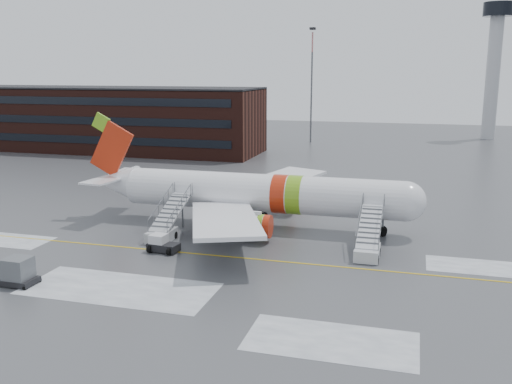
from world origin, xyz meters
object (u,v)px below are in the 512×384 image
(airliner, at_px, (252,193))
(uld_container, at_px, (18,272))
(airstair_aft, at_px, (165,228))
(pushback_tug, at_px, (162,244))
(airstair_fwd, at_px, (368,244))

(airliner, relative_size, uld_container, 13.76)
(airstair_aft, distance_m, pushback_tug, 3.87)
(airstair_fwd, height_order, pushback_tug, airstair_fwd)
(airliner, height_order, airstair_aft, airliner)
(airstair_fwd, height_order, airstair_aft, same)
(pushback_tug, bearing_deg, airstair_fwd, 11.70)
(airstair_fwd, xyz_separation_m, pushback_tug, (-17.44, -3.61, -0.39))
(uld_container, bearing_deg, airstair_fwd, 29.36)
(airliner, xyz_separation_m, uld_container, (-12.15, -20.20, -2.46))
(airstair_fwd, relative_size, uld_container, 3.03)
(airstair_fwd, relative_size, pushback_tug, 2.77)
(pushback_tug, height_order, uld_container, uld_container)
(airstair_fwd, bearing_deg, uld_container, -150.64)
(airliner, xyz_separation_m, airstair_aft, (-6.65, -6.54, -2.35))
(airliner, bearing_deg, airstair_aft, -135.49)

